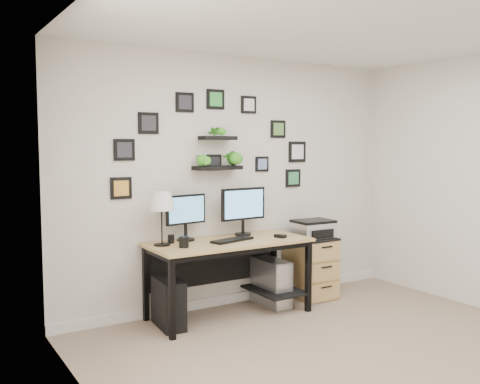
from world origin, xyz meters
TOP-DOWN VIEW (x-y plane):
  - room at (0.00, 1.98)m, footprint 4.00×4.00m
  - desk at (-0.29, 1.67)m, footprint 1.60×0.70m
  - monitor_left at (-0.69, 1.85)m, footprint 0.44×0.19m
  - monitor_right at (-0.04, 1.83)m, footprint 0.53×0.18m
  - keyboard at (-0.32, 1.59)m, footprint 0.48×0.25m
  - mouse at (0.19, 1.50)m, footprint 0.10×0.13m
  - table_lamp at (-0.99, 1.74)m, footprint 0.25×0.25m
  - mug at (-0.86, 1.55)m, footprint 0.09×0.09m
  - pen_cup at (-0.87, 1.80)m, footprint 0.06×0.06m
  - pc_tower_black at (-0.97, 1.65)m, footprint 0.24×0.47m
  - pc_tower_grey at (0.22, 1.70)m, footprint 0.22×0.50m
  - file_cabinet at (0.78, 1.72)m, footprint 0.43×0.53m
  - printer at (0.79, 1.70)m, footprint 0.42×0.35m
  - wall_decor at (-0.27, 1.93)m, footprint 2.28×0.18m

SIDE VIEW (x-z plane):
  - room at x=0.00m, z-range -1.95..2.05m
  - pc_tower_black at x=-0.97m, z-range 0.00..0.45m
  - pc_tower_grey at x=0.22m, z-range 0.00..0.49m
  - file_cabinet at x=0.78m, z-range 0.00..0.67m
  - desk at x=-0.29m, z-range 0.25..1.00m
  - keyboard at x=-0.32m, z-range 0.75..0.77m
  - printer at x=0.79m, z-range 0.67..0.86m
  - mouse at x=0.19m, z-range 0.75..0.78m
  - pen_cup at x=-0.87m, z-range 0.75..0.83m
  - mug at x=-0.86m, z-range 0.75..0.85m
  - monitor_left at x=-0.69m, z-range 0.79..1.24m
  - monitor_right at x=-0.04m, z-range 0.80..1.29m
  - table_lamp at x=-0.99m, z-range 0.90..1.40m
  - wall_decor at x=-0.27m, z-range 1.13..2.19m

